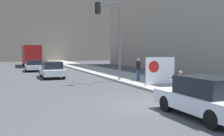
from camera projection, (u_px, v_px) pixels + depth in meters
ground_plane at (150, 105)px, 11.31m from camera, size 160.00×160.00×0.00m
sidewalk_curb at (111, 73)px, 26.68m from camera, size 4.13×90.00×0.15m
seated_protester at (181, 81)px, 13.72m from camera, size 0.94×0.77×1.21m
pedestrian_behind at (138, 69)px, 19.41m from camera, size 0.34×0.34×1.72m
protest_banner at (160, 70)px, 16.71m from camera, size 2.34×0.06×1.89m
traffic_light_pole at (112, 28)px, 19.34m from camera, size 2.47×2.24×6.14m
parked_car_curbside at (206, 97)px, 9.19m from camera, size 1.85×4.13×1.52m
car_on_road_nearest at (52, 70)px, 22.94m from camera, size 1.89×4.49×1.48m
car_on_road_midblock at (33, 66)px, 30.39m from camera, size 1.86×4.24×1.36m
city_bus_on_road at (31, 54)px, 40.83m from camera, size 2.48×10.65×3.33m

